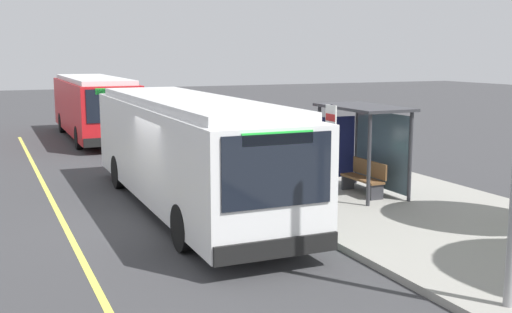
{
  "coord_description": "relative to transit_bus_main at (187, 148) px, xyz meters",
  "views": [
    {
      "loc": [
        14.48,
        -3.86,
        4.07
      ],
      "look_at": [
        1.94,
        1.69,
        1.8
      ],
      "focal_mm": 43.85,
      "sensor_mm": 36.0,
      "label": 1
    }
  ],
  "objects": [
    {
      "name": "route_sign_post",
      "position": [
        3.4,
        2.31,
        0.34
      ],
      "size": [
        0.44,
        0.08,
        2.8
      ],
      "color": "#333338",
      "rests_on": "sidewalk_curb"
    },
    {
      "name": "lane_stripe_center",
      "position": [
        0.97,
        -3.21,
        -1.61
      ],
      "size": [
        36.0,
        0.14,
        0.01
      ],
      "primitive_type": "cube",
      "color": "#E0D64C",
      "rests_on": "ground_plane"
    },
    {
      "name": "bus_shelter",
      "position": [
        0.67,
        5.01,
        0.3
      ],
      "size": [
        2.9,
        1.6,
        2.48
      ],
      "color": "#333338",
      "rests_on": "sidewalk_curb"
    },
    {
      "name": "transit_bus_main",
      "position": [
        0.0,
        0.0,
        0.0
      ],
      "size": [
        11.12,
        2.66,
        2.95
      ],
      "color": "white",
      "rests_on": "ground_plane"
    },
    {
      "name": "ground_plane",
      "position": [
        0.97,
        -1.01,
        -1.62
      ],
      "size": [
        120.0,
        120.0,
        0.0
      ],
      "primitive_type": "plane",
      "color": "#38383A"
    },
    {
      "name": "waiting_bench",
      "position": [
        0.98,
        4.86,
        -0.98
      ],
      "size": [
        1.6,
        0.48,
        0.95
      ],
      "color": "brown",
      "rests_on": "sidewalk_curb"
    },
    {
      "name": "sidewalk_curb",
      "position": [
        0.97,
        4.99,
        -1.54
      ],
      "size": [
        44.0,
        6.4,
        0.15
      ],
      "primitive_type": "cube",
      "color": "gray",
      "rests_on": "ground_plane"
    },
    {
      "name": "transit_bus_second",
      "position": [
        -15.01,
        0.11,
        -0.0
      ],
      "size": [
        10.5,
        2.7,
        2.95
      ],
      "color": "red",
      "rests_on": "ground_plane"
    }
  ]
}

